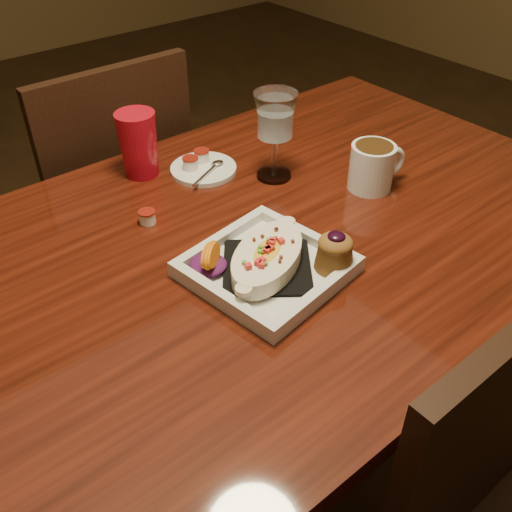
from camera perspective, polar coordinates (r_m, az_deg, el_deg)
floor at (r=1.63m, az=-0.35°, el=-19.99°), size 7.00×7.00×0.00m
table at (r=1.13m, az=-0.48°, el=-2.29°), size 1.50×0.90×0.75m
chair_far at (r=1.66m, az=-14.31°, el=4.97°), size 0.42×0.42×0.93m
plate at (r=0.97m, az=1.90°, el=-0.54°), size 0.27×0.27×0.08m
coffee_mug at (r=1.22m, az=11.64°, el=8.91°), size 0.13×0.09×0.10m
goblet at (r=1.20m, az=1.93°, el=13.39°), size 0.09×0.09×0.19m
saucer at (r=1.28m, az=-5.42°, el=8.82°), size 0.15×0.15×0.10m
creamer_loose at (r=1.12m, az=-10.82°, el=3.87°), size 0.03×0.03×0.03m
red_tumbler at (r=1.26m, az=-11.67°, el=10.87°), size 0.09×0.09×0.14m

